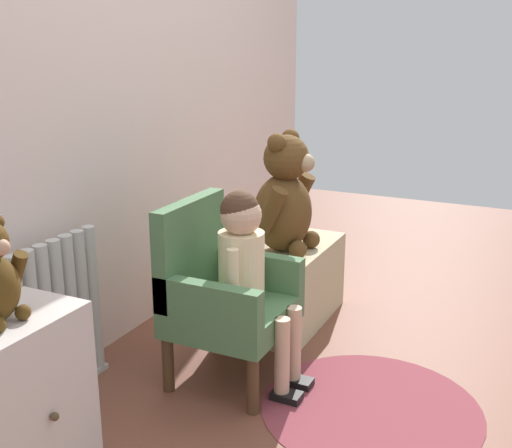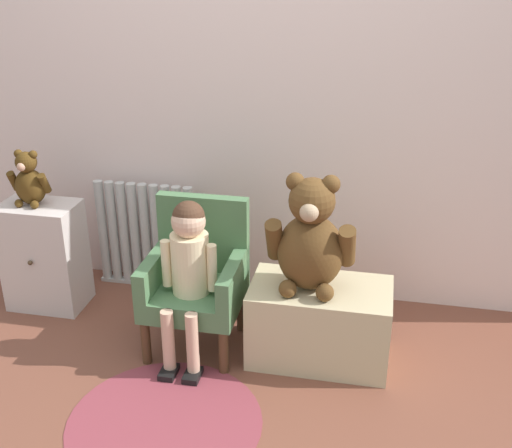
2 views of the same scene
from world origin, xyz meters
The scene contains 9 objects.
ground_plane centered at (0.00, 0.00, 0.00)m, with size 6.00×6.00×0.00m, color brown.
back_wall centered at (0.00, 1.09, 1.20)m, with size 3.80×0.05×2.40m, color silver.
radiator centered at (-0.60, 0.97, 0.30)m, with size 0.56×0.05×0.60m.
small_dresser centered at (-1.04, 0.67, 0.28)m, with size 0.38×0.28×0.57m.
child_armchair centered at (-0.18, 0.50, 0.35)m, with size 0.43×0.41×0.69m.
child_figure centered at (-0.18, 0.39, 0.49)m, with size 0.25×0.35×0.75m.
low_bench centered at (0.40, 0.48, 0.18)m, with size 0.63×0.36×0.36m, color #C6B78C.
large_teddy_bear centered at (0.35, 0.47, 0.60)m, with size 0.38×0.27×0.53m.
floor_rug centered at (-0.15, -0.09, 0.00)m, with size 0.79×0.79×0.01m, color brown.
Camera 1 is at (-2.15, -0.59, 1.27)m, focal length 45.00 mm.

